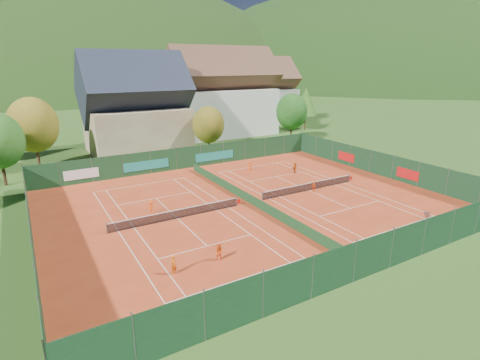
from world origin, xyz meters
name	(u,v)px	position (x,y,z in m)	size (l,w,h in m)	color
ground	(250,203)	(0.00, 0.00, -0.02)	(600.00, 600.00, 0.00)	#284B17
clay_pad	(250,203)	(0.00, 0.00, 0.01)	(40.00, 32.00, 0.01)	#A63518
court_markings_left	(178,219)	(-8.00, 0.00, 0.01)	(11.03, 23.83, 0.00)	white
court_markings_right	(309,190)	(8.00, 0.00, 0.01)	(11.03, 23.83, 0.00)	white
tennis_net_left	(179,213)	(-7.85, 0.00, 0.51)	(13.30, 0.10, 1.02)	#59595B
tennis_net_right	(310,186)	(8.15, 0.00, 0.51)	(13.30, 0.10, 1.02)	#59595B
court_divider	(250,199)	(0.00, 0.00, 0.50)	(0.03, 28.80, 1.00)	#153B1C
fence_north	(186,158)	(-0.46, 15.99, 1.47)	(40.00, 0.10, 3.00)	#153A1D
fence_south	(374,255)	(0.00, -16.00, 1.50)	(40.00, 0.04, 3.00)	#12321B
fence_west	(31,232)	(-20.00, 0.00, 1.50)	(0.04, 32.00, 3.00)	#14391B
fence_east	(381,164)	(20.00, 0.05, 1.48)	(0.09, 32.00, 3.00)	#12321B
chalet	(136,111)	(-3.00, 30.00, 6.62)	(16.20, 12.00, 16.00)	tan
hotel_block_a	(223,98)	(16.00, 36.00, 7.38)	(21.60, 11.00, 17.25)	silver
hotel_block_b	(259,96)	(30.00, 44.00, 6.62)	(17.28, 10.00, 15.50)	silver
tree_west_mid	(33,125)	(-18.00, 26.00, 6.07)	(6.44, 6.44, 9.78)	#4C2C1B
tree_center	(208,125)	(6.00, 22.00, 4.72)	(5.01, 5.01, 7.60)	#462919
tree_east_front	(292,112)	(24.00, 24.00, 5.39)	(5.72, 5.72, 8.69)	#462919
tree_east_mid	(306,101)	(34.00, 32.00, 6.06)	(5.04, 5.04, 9.00)	#4E321B
tree_east_back	(254,97)	(26.00, 40.00, 6.74)	(7.15, 7.15, 10.86)	#422F17
mountain_backdrop	(105,144)	(28.54, 233.48, -39.64)	(820.00, 530.00, 242.00)	black
ball_hopper	(427,214)	(12.08, -11.96, 0.56)	(0.34, 0.34, 0.80)	slate
loose_ball_0	(148,243)	(-11.93, -3.50, 0.03)	(0.07, 0.07, 0.07)	#CCD833
loose_ball_1	(358,215)	(7.23, -8.06, 0.03)	(0.07, 0.07, 0.07)	#CCD833
loose_ball_2	(220,191)	(-0.86, 5.08, 0.03)	(0.07, 0.07, 0.07)	#CCD833
player_left_near	(174,265)	(-11.79, -9.03, 0.74)	(0.54, 0.35, 1.47)	orange
player_left_mid	(219,252)	(-8.22, -8.95, 0.70)	(0.68, 0.53, 1.40)	#FF5716
player_left_far	(151,207)	(-9.77, 2.41, 0.69)	(0.89, 0.51, 1.38)	#EB5314
player_right_near	(314,187)	(8.10, -0.71, 0.65)	(0.76, 0.32, 1.29)	#FC5C16
player_right_far_a	(250,166)	(6.65, 10.65, 0.59)	(0.57, 0.37, 1.18)	#EC5515
player_right_far_b	(295,168)	(11.02, 6.43, 0.73)	(1.35, 0.43, 1.46)	#E35A14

